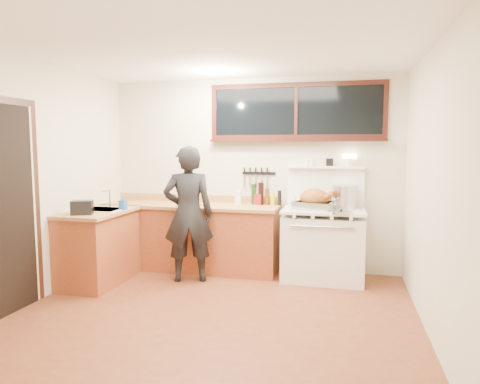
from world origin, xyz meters
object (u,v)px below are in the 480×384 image
(cutting_board, at_px, (190,201))
(man, at_px, (188,214))
(roast_turkey, at_px, (315,201))
(vintage_stove, at_px, (323,243))

(cutting_board, bearing_deg, man, -73.22)
(man, relative_size, cutting_board, 3.93)
(man, distance_m, roast_turkey, 1.59)
(cutting_board, xyz_separation_m, roast_turkey, (1.65, -0.01, 0.05))
(vintage_stove, xyz_separation_m, man, (-1.64, -0.47, 0.38))
(man, relative_size, roast_turkey, 3.03)
(vintage_stove, height_order, man, man)
(man, distance_m, cutting_board, 0.46)
(vintage_stove, distance_m, cutting_board, 1.83)
(vintage_stove, relative_size, man, 0.94)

